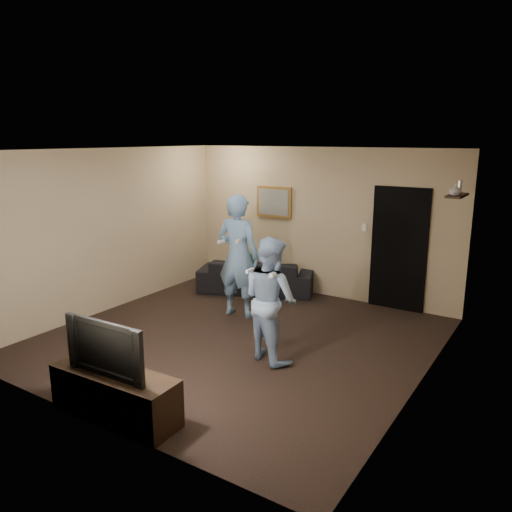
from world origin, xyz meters
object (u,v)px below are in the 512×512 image
Objects in this scene: tv_console at (115,395)px; television at (112,346)px; wii_player_right at (270,299)px; sofa at (256,276)px; wii_player_left at (238,256)px.

tv_console is 1.41× the size of television.
television is 0.62× the size of wii_player_right.
wii_player_left is at bearing 88.46° from sofa.
wii_player_left is at bearing 138.75° from wii_player_right.
wii_player_right is at bearing -41.25° from wii_player_left.
tv_console is 0.72× the size of wii_player_left.
sofa is 2.88m from wii_player_right.
tv_console is at bearing -105.71° from wii_player_right.
wii_player_right reaches higher than tv_console.
wii_player_right is at bearing 72.15° from television.
television is 0.51× the size of wii_player_left.
sofa is 4.49m from television.
tv_console is at bearing 82.89° from sofa.
television is at bearing 0.00° from tv_console.
wii_player_right is (0.57, 2.04, 0.54)m from tv_console.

